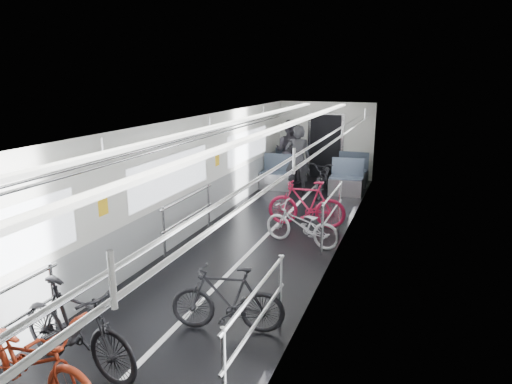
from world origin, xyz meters
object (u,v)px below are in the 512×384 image
Objects in this scene: bike_left_near at (27,360)px; person_seated at (289,151)px; bike_right_near at (227,299)px; bike_aisle at (324,178)px; bike_right_mid at (301,225)px; bike_left_mid at (76,328)px; bike_right_far at (306,204)px; person_standing at (298,159)px.

person_seated is at bearing 8.90° from bike_left_near.
person_seated reaches higher than bike_right_near.
bike_right_mid is at bearing -84.46° from bike_aisle.
person_seated is (-0.35, 9.74, 0.42)m from bike_left_mid.
bike_right_far is (1.25, 6.36, 0.01)m from bike_left_near.
bike_right_far is 0.92× the size of bike_aisle.
bike_right_far reaches higher than bike_right_near.
bike_right_near is 0.87× the size of bike_right_far.
person_standing is (-1.12, 3.90, 0.54)m from bike_right_mid.
bike_left_mid reaches higher than bike_left_near.
bike_left_mid reaches higher than bike_right_mid.
bike_aisle is (1.07, 9.14, -0.02)m from bike_left_near.
bike_right_near is at bearing -33.00° from bike_left_mid.
bike_left_near reaches higher than bike_aisle.
person_standing is 1.33m from person_seated.
person_seated is at bearing 178.22° from bike_right_near.
person_standing reaches higher than bike_aisle.
bike_right_near reaches higher than bike_right_mid.
bike_right_near is at bearing 10.55° from bike_right_mid.
bike_left_near is 1.12× the size of bike_right_far.
bike_left_near is at bearing -14.86° from bike_right_far.
bike_left_mid is 0.93× the size of person_seated.
bike_aisle is at bearing 149.44° from person_seated.
bike_right_mid is 0.82× the size of person_standing.
bike_left_near is 1.04× the size of bike_aisle.
bike_left_mid is 1.81m from bike_right_near.
bike_left_near is at bearing -177.84° from bike_left_mid.
bike_left_near is 6.48m from bike_right_far.
bike_left_near is 1.08× the size of bike_left_mid.
bike_right_near is 7.30m from person_standing.
person_seated is (-1.34, 1.20, 0.47)m from bike_aisle.
person_seated reaches higher than bike_right_mid.
bike_left_near is 5.43m from bike_right_mid.
bike_left_near is 2.33m from bike_right_near.
person_seated is at bearing -78.17° from person_standing.
bike_right_far is at bearing -1.60° from bike_left_mid.
bike_right_far reaches higher than bike_aisle.
bike_left_mid is 1.14× the size of bike_right_mid.
bike_left_mid is at bearing -15.21° from bike_right_far.
person_seated is (-0.27, 10.34, 0.45)m from bike_left_near.
bike_left_mid is (0.08, 0.60, 0.03)m from bike_left_near.
bike_aisle is (-0.24, 7.22, 0.04)m from bike_right_near.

